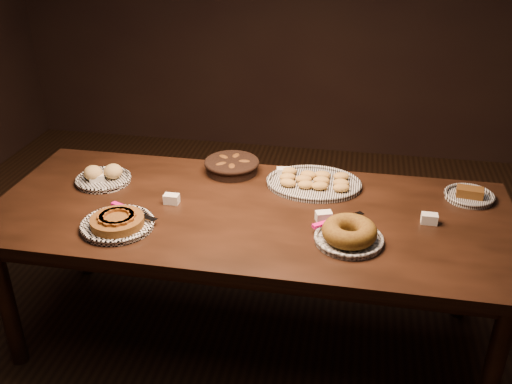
% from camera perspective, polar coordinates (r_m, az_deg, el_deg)
% --- Properties ---
extents(ground, '(5.00, 5.00, 0.00)m').
position_cam_1_polar(ground, '(3.06, -0.57, -14.12)').
color(ground, black).
rests_on(ground, ground).
extents(buffet_table, '(2.40, 1.00, 0.75)m').
position_cam_1_polar(buffet_table, '(2.66, -0.64, -3.20)').
color(buffet_table, black).
rests_on(buffet_table, ground).
extents(apple_tart_plate, '(0.33, 0.32, 0.06)m').
position_cam_1_polar(apple_tart_plate, '(2.55, -13.67, -2.99)').
color(apple_tart_plate, white).
rests_on(apple_tart_plate, buffet_table).
extents(madeleine_platter, '(0.47, 0.38, 0.05)m').
position_cam_1_polar(madeleine_platter, '(2.84, 5.80, 1.00)').
color(madeleine_platter, black).
rests_on(madeleine_platter, buffet_table).
extents(bundt_cake_plate, '(0.31, 0.38, 0.09)m').
position_cam_1_polar(bundt_cake_plate, '(2.40, 9.28, -4.16)').
color(bundt_cake_plate, black).
rests_on(bundt_cake_plate, buffet_table).
extents(croissant_basket, '(0.32, 0.32, 0.07)m').
position_cam_1_polar(croissant_basket, '(2.96, -2.44, 2.73)').
color(croissant_basket, black).
rests_on(croissant_basket, buffet_table).
extents(bread_roll_plate, '(0.28, 0.28, 0.09)m').
position_cam_1_polar(bread_roll_plate, '(2.97, -15.02, 1.50)').
color(bread_roll_plate, white).
rests_on(bread_roll_plate, buffet_table).
extents(loaf_plate, '(0.23, 0.23, 0.06)m').
position_cam_1_polar(loaf_plate, '(2.89, 20.55, -0.29)').
color(loaf_plate, black).
rests_on(loaf_plate, buffet_table).
extents(tent_cards, '(1.68, 0.48, 0.04)m').
position_cam_1_polar(tent_cards, '(2.69, 0.05, -0.38)').
color(tent_cards, white).
rests_on(tent_cards, buffet_table).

